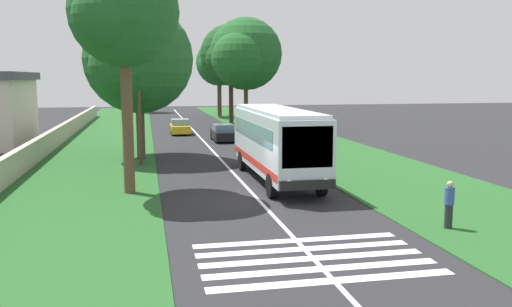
{
  "coord_description": "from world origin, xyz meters",
  "views": [
    {
      "loc": [
        -22.38,
        4.73,
        5.29
      ],
      "look_at": [
        3.21,
        -0.54,
        1.6
      ],
      "focal_mm": 37.64,
      "sensor_mm": 36.0,
      "label": 1
    }
  ],
  "objects_px": {
    "coach_bus": "(276,140)",
    "roadside_tree_left_2": "(137,62)",
    "pedestrian": "(449,204)",
    "trailing_car_1": "(180,127)",
    "roadside_tree_right_1": "(244,56)",
    "roadside_tree_left_0": "(122,16)",
    "roadside_tree_right_0": "(218,64)",
    "roadside_tree_right_2": "(229,56)",
    "trailing_car_0": "(223,133)",
    "roadside_tree_left_1": "(137,63)",
    "utility_pole": "(139,100)"
  },
  "relations": [
    {
      "from": "utility_pole",
      "to": "roadside_tree_right_1",
      "type": "bearing_deg",
      "value": -25.09
    },
    {
      "from": "roadside_tree_left_1",
      "to": "roadside_tree_right_2",
      "type": "distance_m",
      "value": 25.38
    },
    {
      "from": "trailing_car_1",
      "to": "roadside_tree_right_1",
      "type": "bearing_deg",
      "value": -60.12
    },
    {
      "from": "roadside_tree_left_2",
      "to": "roadside_tree_left_0",
      "type": "bearing_deg",
      "value": 177.73
    },
    {
      "from": "roadside_tree_left_2",
      "to": "roadside_tree_right_1",
      "type": "distance_m",
      "value": 21.88
    },
    {
      "from": "roadside_tree_right_2",
      "to": "roadside_tree_right_0",
      "type": "bearing_deg",
      "value": -0.34
    },
    {
      "from": "roadside_tree_right_0",
      "to": "roadside_tree_right_2",
      "type": "height_order",
      "value": "roadside_tree_right_2"
    },
    {
      "from": "roadside_tree_right_0",
      "to": "roadside_tree_right_1",
      "type": "xyz_separation_m",
      "value": [
        -18.25,
        -0.23,
        0.33
      ]
    },
    {
      "from": "coach_bus",
      "to": "trailing_car_1",
      "type": "xyz_separation_m",
      "value": [
        24.61,
        3.35,
        -1.48
      ]
    },
    {
      "from": "roadside_tree_left_2",
      "to": "pedestrian",
      "type": "distance_m",
      "value": 22.89
    },
    {
      "from": "roadside_tree_left_0",
      "to": "roadside_tree_left_1",
      "type": "bearing_deg",
      "value": 0.25
    },
    {
      "from": "coach_bus",
      "to": "roadside_tree_left_0",
      "type": "bearing_deg",
      "value": 100.86
    },
    {
      "from": "roadside_tree_right_1",
      "to": "trailing_car_0",
      "type": "bearing_deg",
      "value": 160.71
    },
    {
      "from": "trailing_car_0",
      "to": "trailing_car_1",
      "type": "relative_size",
      "value": 1.0
    },
    {
      "from": "roadside_tree_right_2",
      "to": "roadside_tree_left_2",
      "type": "bearing_deg",
      "value": 159.04
    },
    {
      "from": "coach_bus",
      "to": "pedestrian",
      "type": "distance_m",
      "value": 10.78
    },
    {
      "from": "roadside_tree_left_2",
      "to": "roadside_tree_right_0",
      "type": "distance_m",
      "value": 38.78
    },
    {
      "from": "trailing_car_1",
      "to": "utility_pole",
      "type": "xyz_separation_m",
      "value": [
        -18.29,
        3.54,
        3.3
      ]
    },
    {
      "from": "trailing_car_1",
      "to": "roadside_tree_left_1",
      "type": "height_order",
      "value": "roadside_tree_left_1"
    },
    {
      "from": "roadside_tree_right_0",
      "to": "utility_pole",
      "type": "relative_size",
      "value": 1.39
    },
    {
      "from": "roadside_tree_right_1",
      "to": "roadside_tree_right_2",
      "type": "relative_size",
      "value": 1.0
    },
    {
      "from": "roadside_tree_left_0",
      "to": "roadside_tree_left_2",
      "type": "xyz_separation_m",
      "value": [
        10.85,
        -0.43,
        -1.71
      ]
    },
    {
      "from": "utility_pole",
      "to": "coach_bus",
      "type": "bearing_deg",
      "value": -132.56
    },
    {
      "from": "roadside_tree_left_2",
      "to": "coach_bus",
      "type": "bearing_deg",
      "value": -143.39
    },
    {
      "from": "roadside_tree_left_1",
      "to": "roadside_tree_right_1",
      "type": "bearing_deg",
      "value": -159.8
    },
    {
      "from": "roadside_tree_left_0",
      "to": "coach_bus",
      "type": "bearing_deg",
      "value": -79.14
    },
    {
      "from": "roadside_tree_left_0",
      "to": "pedestrian",
      "type": "height_order",
      "value": "roadside_tree_left_0"
    },
    {
      "from": "roadside_tree_left_2",
      "to": "roadside_tree_right_0",
      "type": "relative_size",
      "value": 0.95
    },
    {
      "from": "roadside_tree_left_1",
      "to": "roadside_tree_right_0",
      "type": "bearing_deg",
      "value": -138.09
    },
    {
      "from": "roadside_tree_right_1",
      "to": "roadside_tree_right_0",
      "type": "bearing_deg",
      "value": 0.73
    },
    {
      "from": "roadside_tree_right_2",
      "to": "pedestrian",
      "type": "bearing_deg",
      "value": -179.28
    },
    {
      "from": "pedestrian",
      "to": "roadside_tree_left_2",
      "type": "bearing_deg",
      "value": 29.09
    },
    {
      "from": "roadside_tree_left_1",
      "to": "roadside_tree_right_0",
      "type": "height_order",
      "value": "roadside_tree_right_0"
    },
    {
      "from": "roadside_tree_left_0",
      "to": "roadside_tree_left_2",
      "type": "height_order",
      "value": "roadside_tree_left_0"
    },
    {
      "from": "roadside_tree_left_1",
      "to": "roadside_tree_left_2",
      "type": "relative_size",
      "value": 1.0
    },
    {
      "from": "roadside_tree_right_0",
      "to": "pedestrian",
      "type": "distance_m",
      "value": 57.17
    },
    {
      "from": "roadside_tree_right_0",
      "to": "roadside_tree_right_2",
      "type": "bearing_deg",
      "value": 179.66
    },
    {
      "from": "pedestrian",
      "to": "roadside_tree_right_1",
      "type": "bearing_deg",
      "value": 0.42
    },
    {
      "from": "coach_bus",
      "to": "roadside_tree_right_0",
      "type": "relative_size",
      "value": 1.06
    },
    {
      "from": "roadside_tree_right_0",
      "to": "roadside_tree_left_0",
      "type": "bearing_deg",
      "value": 167.47
    },
    {
      "from": "roadside_tree_left_1",
      "to": "roadside_tree_left_2",
      "type": "xyz_separation_m",
      "value": [
        -49.62,
        -0.69,
        -1.22
      ]
    },
    {
      "from": "roadside_tree_left_0",
      "to": "roadside_tree_left_2",
      "type": "distance_m",
      "value": 10.99
    },
    {
      "from": "roadside_tree_right_0",
      "to": "utility_pole",
      "type": "height_order",
      "value": "roadside_tree_right_0"
    },
    {
      "from": "roadside_tree_right_2",
      "to": "roadside_tree_right_1",
      "type": "bearing_deg",
      "value": -177.76
    },
    {
      "from": "roadside_tree_left_2",
      "to": "utility_pole",
      "type": "relative_size",
      "value": 1.32
    },
    {
      "from": "roadside_tree_left_2",
      "to": "roadside_tree_right_0",
      "type": "xyz_separation_m",
      "value": [
        37.38,
        -10.29,
        0.89
      ]
    },
    {
      "from": "coach_bus",
      "to": "roadside_tree_left_2",
      "type": "bearing_deg",
      "value": 36.61
    },
    {
      "from": "roadside_tree_right_0",
      "to": "roadside_tree_right_1",
      "type": "height_order",
      "value": "roadside_tree_right_1"
    },
    {
      "from": "coach_bus",
      "to": "roadside_tree_left_2",
      "type": "relative_size",
      "value": 1.12
    },
    {
      "from": "trailing_car_0",
      "to": "utility_pole",
      "type": "xyz_separation_m",
      "value": [
        -11.73,
        6.73,
        3.3
      ]
    }
  ]
}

